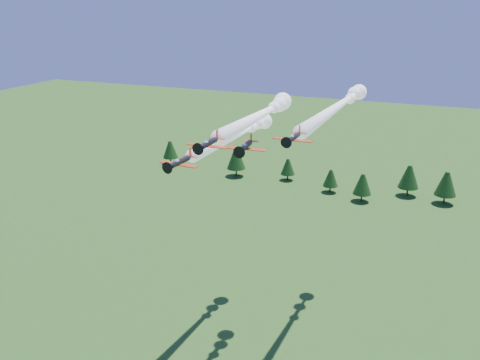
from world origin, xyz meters
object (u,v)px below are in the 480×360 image
at_px(plane_lead, 263,113).
at_px(plane_left, 239,133).
at_px(plane_slot, 245,146).
at_px(plane_right, 340,105).

distance_m(plane_lead, plane_left, 15.02).
bearing_deg(plane_slot, plane_lead, 76.28).
distance_m(plane_lead, plane_slot, 8.25).
xyz_separation_m(plane_left, plane_slot, (7.98, -16.46, 2.07)).
relative_size(plane_right, plane_slot, 6.23).
relative_size(plane_left, plane_slot, 4.92).
bearing_deg(plane_lead, plane_right, 55.58).
bearing_deg(plane_slot, plane_left, 110.18).
relative_size(plane_lead, plane_slot, 4.84).
distance_m(plane_lead, plane_right, 19.67).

